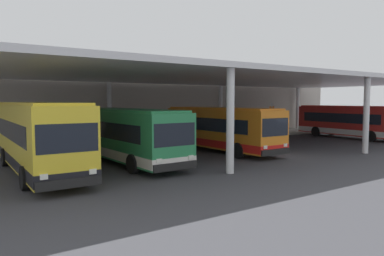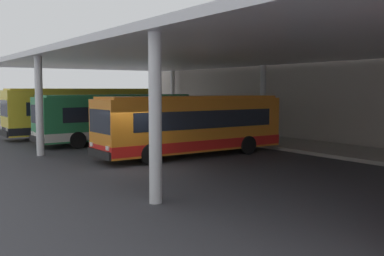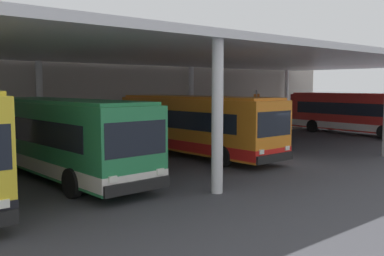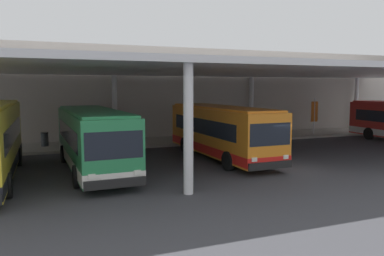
{
  "view_description": "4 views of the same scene",
  "coord_description": "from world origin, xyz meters",
  "views": [
    {
      "loc": [
        -17.95,
        -16.28,
        3.64
      ],
      "look_at": [
        -5.23,
        2.25,
        1.96
      ],
      "focal_mm": 33.83,
      "sensor_mm": 36.0,
      "label": 1
    },
    {
      "loc": [
        18.36,
        -9.45,
        3.53
      ],
      "look_at": [
        -2.42,
        4.72,
        1.39
      ],
      "focal_mm": 42.85,
      "sensor_mm": 36.0,
      "label": 2
    },
    {
      "loc": [
        -16.33,
        -13.17,
        3.67
      ],
      "look_at": [
        -2.13,
        3.6,
        1.57
      ],
      "focal_mm": 40.47,
      "sensor_mm": 36.0,
      "label": 3
    },
    {
      "loc": [
        -11.65,
        -16.62,
        4.29
      ],
      "look_at": [
        -3.45,
        3.9,
        1.95
      ],
      "focal_mm": 35.75,
      "sensor_mm": 36.0,
      "label": 4
    }
  ],
  "objects": [
    {
      "name": "trash_bin",
      "position": [
        -11.4,
        11.96,
        0.68
      ],
      "size": [
        0.52,
        0.52,
        0.98
      ],
      "color": "#33383D",
      "rests_on": "platform_kerb"
    },
    {
      "name": "canopy_shelter",
      "position": [
        0.0,
        5.5,
        5.31
      ],
      "size": [
        40.0,
        17.0,
        5.55
      ],
      "color": "silver",
      "rests_on": "ground"
    },
    {
      "name": "platform_kerb",
      "position": [
        0.0,
        11.75,
        0.09
      ],
      "size": [
        42.0,
        4.5,
        0.18
      ],
      "primitive_type": "cube",
      "color": "#A39E93",
      "rests_on": "ground"
    },
    {
      "name": "station_building_facade",
      "position": [
        0.0,
        15.0,
        3.85
      ],
      "size": [
        48.0,
        1.6,
        7.7
      ],
      "primitive_type": "cube",
      "color": "#ADA399",
      "rests_on": "ground"
    },
    {
      "name": "bus_middle_bay",
      "position": [
        -1.49,
        4.07,
        1.66
      ],
      "size": [
        2.84,
        10.57,
        3.17
      ],
      "color": "orange",
      "rests_on": "ground"
    },
    {
      "name": "bus_second_bay",
      "position": [
        -9.17,
        3.36,
        1.66
      ],
      "size": [
        2.95,
        10.6,
        3.17
      ],
      "color": "#28844C",
      "rests_on": "ground"
    },
    {
      "name": "ground_plane",
      "position": [
        0.0,
        0.0,
        0.0
      ],
      "size": [
        200.0,
        200.0,
        0.0
      ],
      "primitive_type": "plane",
      "color": "#3D3D42"
    },
    {
      "name": "bus_nearest_bay",
      "position": [
        -14.09,
        3.01,
        1.84
      ],
      "size": [
        2.84,
        11.36,
        3.57
      ],
      "color": "yellow",
      "rests_on": "ground"
    },
    {
      "name": "bench_waiting",
      "position": [
        -7.86,
        11.82,
        0.66
      ],
      "size": [
        1.8,
        0.45,
        0.92
      ],
      "color": "#383D47",
      "rests_on": "platform_kerb"
    }
  ]
}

